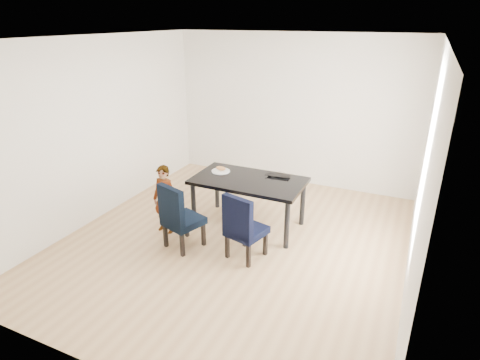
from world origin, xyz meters
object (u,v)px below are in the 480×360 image
at_px(chair_left, 183,215).
at_px(dining_table, 248,203).
at_px(plate, 221,171).
at_px(laptop, 279,175).
at_px(child, 165,199).
at_px(chair_right, 247,225).

bearing_deg(chair_left, dining_table, 76.34).
xyz_separation_m(plate, laptop, (0.86, 0.21, 0.01)).
bearing_deg(laptop, child, 33.20).
relative_size(child, laptop, 3.04).
height_order(chair_left, plate, chair_left).
bearing_deg(plate, dining_table, -12.30).
relative_size(dining_table, chair_right, 1.76).
bearing_deg(dining_table, plate, 167.70).
height_order(chair_right, child, child).
relative_size(dining_table, plate, 5.74).
height_order(chair_right, plate, chair_right).
relative_size(child, plate, 3.62).
bearing_deg(child, chair_left, -25.84).
bearing_deg(plate, laptop, 13.81).
bearing_deg(chair_left, chair_right, 25.91).
distance_m(chair_left, laptop, 1.55).
distance_m(dining_table, chair_right, 0.84).
height_order(chair_left, child, child).
height_order(chair_left, laptop, chair_left).
distance_m(chair_right, child, 1.35).
bearing_deg(chair_right, child, -171.22).
bearing_deg(chair_right, laptop, 102.14).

